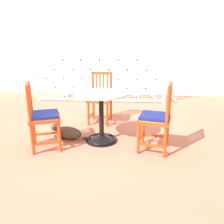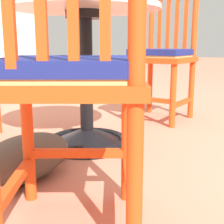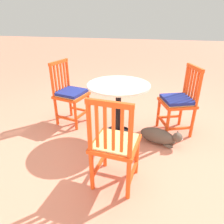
# 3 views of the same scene
# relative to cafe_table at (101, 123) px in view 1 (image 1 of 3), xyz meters

# --- Properties ---
(ground_plane) EXTENTS (24.00, 24.00, 0.00)m
(ground_plane) POSITION_rel_cafe_table_xyz_m (-0.13, -0.22, -0.28)
(ground_plane) COLOR #C6755B
(building_wall_backdrop) EXTENTS (10.00, 0.20, 2.80)m
(building_wall_backdrop) POSITION_rel_cafe_table_xyz_m (-0.13, 3.45, 1.12)
(building_wall_backdrop) COLOR white
(building_wall_backdrop) RESTS_ON ground_plane
(lattice_fence_panel) EXTENTS (3.77, 0.06, 1.17)m
(lattice_fence_panel) POSITION_rel_cafe_table_xyz_m (-0.35, 2.35, 0.30)
(lattice_fence_panel) COLOR white
(lattice_fence_panel) RESTS_ON ground_plane
(cafe_table) EXTENTS (0.76, 0.76, 0.73)m
(cafe_table) POSITION_rel_cafe_table_xyz_m (0.00, 0.00, 0.00)
(cafe_table) COLOR black
(cafe_table) RESTS_ON ground_plane
(orange_chair_near_fence) EXTENTS (0.44, 0.44, 0.91)m
(orange_chair_near_fence) POSITION_rel_cafe_table_xyz_m (-0.13, 0.83, 0.15)
(orange_chair_near_fence) COLOR #D64214
(orange_chair_near_fence) RESTS_ON ground_plane
(orange_chair_tucked_in) EXTENTS (0.52, 0.52, 0.91)m
(orange_chair_tucked_in) POSITION_rel_cafe_table_xyz_m (-0.75, -0.30, 0.16)
(orange_chair_tucked_in) COLOR #D64214
(orange_chair_tucked_in) RESTS_ON ground_plane
(orange_chair_at_corner) EXTENTS (0.48, 0.48, 0.91)m
(orange_chair_at_corner) POSITION_rel_cafe_table_xyz_m (0.75, -0.25, 0.16)
(orange_chair_at_corner) COLOR #D64214
(orange_chair_at_corner) RESTS_ON ground_plane
(tabby_cat) EXTENTS (0.74, 0.32, 0.23)m
(tabby_cat) POSITION_rel_cafe_table_xyz_m (-0.55, 0.05, -0.19)
(tabby_cat) COLOR #4C4238
(tabby_cat) RESTS_ON ground_plane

